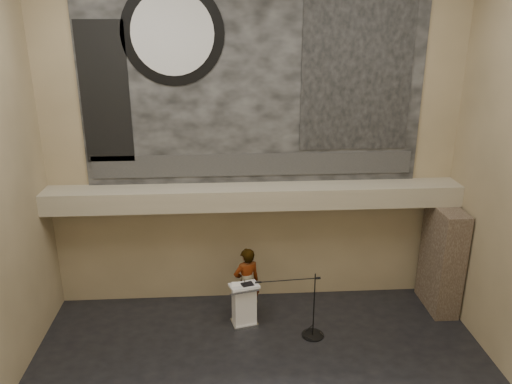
{
  "coord_description": "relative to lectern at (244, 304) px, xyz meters",
  "views": [
    {
      "loc": [
        -0.71,
        -7.7,
        7.06
      ],
      "look_at": [
        0.0,
        3.2,
        3.2
      ],
      "focal_mm": 35.0,
      "sensor_mm": 36.0,
      "label": 1
    }
  ],
  "objects": [
    {
      "name": "soffit",
      "position": [
        0.32,
        0.97,
        2.4
      ],
      "size": [
        10.0,
        0.8,
        0.5
      ],
      "primitive_type": "cube",
      "color": "gray",
      "rests_on": "wall_back"
    },
    {
      "name": "wall_front",
      "position": [
        0.32,
        -6.63,
        3.7
      ],
      "size": [
        10.0,
        0.02,
        8.5
      ],
      "primitive_type": "cube",
      "color": "#847353",
      "rests_on": "floor"
    },
    {
      "name": "banner_clock_rim",
      "position": [
        -1.48,
        1.3,
        6.15
      ],
      "size": [
        2.3,
        0.02,
        2.3
      ],
      "primitive_type": "cylinder",
      "rotation": [
        1.57,
        0.0,
        0.0
      ],
      "color": "black",
      "rests_on": "banner"
    },
    {
      "name": "sprinkler_right",
      "position": [
        2.22,
        0.92,
        2.12
      ],
      "size": [
        0.04,
        0.04,
        0.06
      ],
      "primitive_type": "cylinder",
      "color": "#B2893D",
      "rests_on": "soffit"
    },
    {
      "name": "banner_text_strip",
      "position": [
        0.32,
        1.3,
        3.1
      ],
      "size": [
        7.76,
        0.02,
        0.55
      ],
      "primitive_type": "cube",
      "color": "#2B2B2B",
      "rests_on": "banner"
    },
    {
      "name": "wall_back",
      "position": [
        0.32,
        1.37,
        3.7
      ],
      "size": [
        10.0,
        0.02,
        8.5
      ],
      "primitive_type": "cube",
      "color": "#847353",
      "rests_on": "floor"
    },
    {
      "name": "binder",
      "position": [
        0.08,
        -0.05,
        0.56
      ],
      "size": [
        0.33,
        0.29,
        0.04
      ],
      "primitive_type": "cube",
      "rotation": [
        0.0,
        0.0,
        0.32
      ],
      "color": "black",
      "rests_on": "lectern"
    },
    {
      "name": "lectern",
      "position": [
        0.0,
        0.0,
        0.0
      ],
      "size": [
        0.76,
        0.62,
        1.13
      ],
      "rotation": [
        0.0,
        0.0,
        0.24
      ],
      "color": "silver",
      "rests_on": "floor"
    },
    {
      "name": "stone_pier",
      "position": [
        4.97,
        0.52,
        0.8
      ],
      "size": [
        0.6,
        1.4,
        2.7
      ],
      "primitive_type": "cube",
      "color": "#413328",
      "rests_on": "floor"
    },
    {
      "name": "speaker_person",
      "position": [
        0.08,
        0.38,
        0.37
      ],
      "size": [
        0.78,
        0.65,
        1.84
      ],
      "primitive_type": "imported",
      "rotation": [
        0.0,
        0.0,
        3.5
      ],
      "color": "silver",
      "rests_on": "floor"
    },
    {
      "name": "banner_building_print",
      "position": [
        2.72,
        1.3,
        5.25
      ],
      "size": [
        2.6,
        0.02,
        3.6
      ],
      "primitive_type": "cube",
      "color": "black",
      "rests_on": "banner"
    },
    {
      "name": "mic_stand",
      "position": [
        1.53,
        -0.56,
        -0.3
      ],
      "size": [
        1.62,
        0.52,
        1.63
      ],
      "rotation": [
        0.0,
        0.0,
        0.08
      ],
      "color": "black",
      "rests_on": "floor"
    },
    {
      "name": "banner_brick_print",
      "position": [
        -3.08,
        1.3,
        4.85
      ],
      "size": [
        1.1,
        0.02,
        3.2
      ],
      "primitive_type": "cube",
      "color": "black",
      "rests_on": "banner"
    },
    {
      "name": "banner",
      "position": [
        0.32,
        1.34,
        5.15
      ],
      "size": [
        8.0,
        0.05,
        5.0
      ],
      "primitive_type": "cube",
      "color": "black",
      "rests_on": "wall_back"
    },
    {
      "name": "sprinkler_left",
      "position": [
        -1.28,
        0.92,
        2.12
      ],
      "size": [
        0.04,
        0.04,
        0.06
      ],
      "primitive_type": "cylinder",
      "color": "#B2893D",
      "rests_on": "soffit"
    },
    {
      "name": "banner_clock_face",
      "position": [
        -1.48,
        1.28,
        6.15
      ],
      "size": [
        1.84,
        0.02,
        1.84
      ],
      "primitive_type": "cylinder",
      "rotation": [
        1.57,
        0.0,
        0.0
      ],
      "color": "silver",
      "rests_on": "banner"
    },
    {
      "name": "papers",
      "position": [
        -0.18,
        -0.03,
        0.55
      ],
      "size": [
        0.23,
        0.31,
        0.0
      ],
      "primitive_type": "cube",
      "rotation": [
        0.0,
        0.0,
        0.0
      ],
      "color": "white",
      "rests_on": "lectern"
    }
  ]
}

